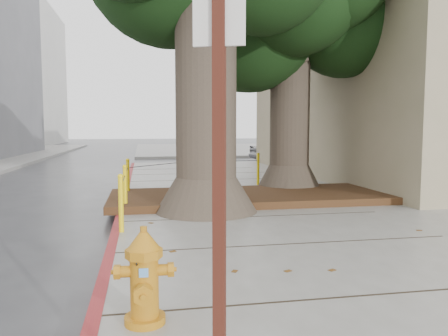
% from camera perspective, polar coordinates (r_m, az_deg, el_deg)
% --- Properties ---
extents(ground, '(140.00, 140.00, 0.00)m').
position_cam_1_polar(ground, '(6.35, 4.02, -11.41)').
color(ground, '#28282B').
rests_on(ground, ground).
extents(sidewalk_far, '(16.00, 20.00, 0.15)m').
position_cam_1_polar(sidewalk_far, '(36.71, 1.25, 2.51)').
color(sidewalk_far, slate).
rests_on(sidewalk_far, ground).
extents(curb_red, '(0.14, 26.00, 0.16)m').
position_cam_1_polar(curb_red, '(8.58, -13.51, -6.64)').
color(curb_red, maroon).
rests_on(curb_red, ground).
extents(planter_bed, '(6.40, 2.60, 0.16)m').
position_cam_1_polar(planter_bed, '(10.21, 3.38, -3.72)').
color(planter_bed, black).
rests_on(planter_bed, sidewalk_main).
extents(building_side_white, '(10.00, 10.00, 9.00)m').
position_cam_1_polar(building_side_white, '(36.50, 18.39, 9.18)').
color(building_side_white, silver).
rests_on(building_side_white, ground).
extents(building_side_grey, '(12.00, 14.00, 12.00)m').
position_cam_1_polar(building_side_grey, '(44.81, 21.49, 10.23)').
color(building_side_grey, slate).
rests_on(building_side_grey, ground).
extents(tree_far, '(4.50, 3.80, 7.17)m').
position_cam_1_polar(tree_far, '(12.39, 10.13, 20.13)').
color(tree_far, '#4C3F33').
rests_on(tree_far, sidewalk_main).
extents(bollard_ring, '(3.79, 5.39, 0.95)m').
position_cam_1_polar(bollard_ring, '(10.35, -6.78, -1.21)').
color(bollard_ring, yellow).
rests_on(bollard_ring, sidewalk_main).
extents(fire_hydrant, '(0.44, 0.39, 0.84)m').
position_cam_1_polar(fire_hydrant, '(3.88, -10.38, -13.78)').
color(fire_hydrant, '#C37A14').
rests_on(fire_hydrant, sidewalk_main).
extents(signpost, '(0.23, 0.09, 2.35)m').
position_cam_1_polar(signpost, '(1.99, -0.62, -4.49)').
color(signpost, '#471911').
rests_on(signpost, sidewalk_main).
extents(car_silver, '(3.66, 1.85, 1.20)m').
position_cam_1_polar(car_silver, '(24.41, 7.49, 2.32)').
color(car_silver, '#A1A1A6').
rests_on(car_silver, ground).
extents(car_red, '(4.12, 1.62, 1.33)m').
position_cam_1_polar(car_red, '(27.51, 20.29, 2.51)').
color(car_red, maroon).
rests_on(car_red, ground).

